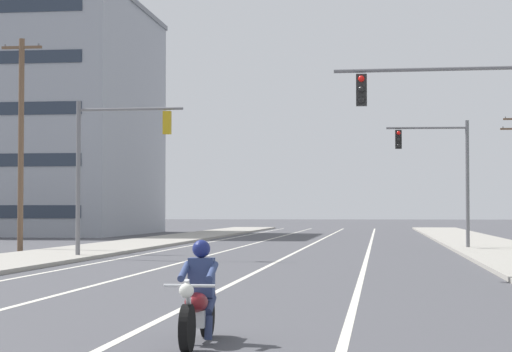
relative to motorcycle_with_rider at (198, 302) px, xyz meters
The scene contains 12 objects.
lane_stripe_center 38.05m from the motorcycle_with_rider, 91.82° to the left, with size 0.16×100.00×0.01m, color beige.
lane_stripe_left 38.31m from the motorcycle_with_rider, 96.86° to the left, with size 0.16×100.00×0.01m, color beige.
lane_stripe_right 38.09m from the motorcycle_with_rider, 86.95° to the left, with size 0.16×100.00×0.01m, color beige.
lane_stripe_far_left 38.77m from the motorcycle_with_rider, 101.17° to the left, with size 0.16×100.00×0.01m, color beige.
sidewalk_kerb_right 34.01m from the motorcycle_with_rider, 76.23° to the left, with size 4.40×110.00×0.14m, color #9E998E.
sidewalk_kerb_left 34.68m from the motorcycle_with_rider, 107.75° to the left, with size 4.40×110.00×0.14m, color #9E998E.
motorcycle_with_rider is the anchor object (origin of this frame).
traffic_signal_near_right 15.23m from the motorcycle_with_rider, 70.45° to the left, with size 5.31×0.37×6.20m.
traffic_signal_near_left 24.95m from the motorcycle_with_rider, 108.97° to the left, with size 4.31×0.37×6.20m.
traffic_signal_mid_right 34.17m from the motorcycle_with_rider, 80.46° to the left, with size 3.93×0.54×6.20m.
utility_pole_left_near 32.58m from the motorcycle_with_rider, 115.35° to the left, with size 1.91×0.26×9.81m.
apartment_building_far_left_block 66.76m from the motorcycle_with_rider, 112.84° to the left, with size 18.85×20.05×18.42m.
Camera 1 is at (3.78, -6.50, 1.88)m, focal length 67.90 mm.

